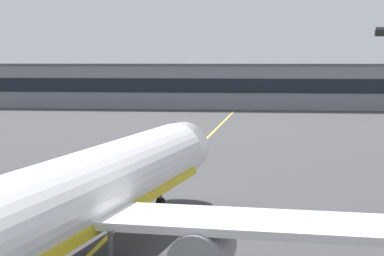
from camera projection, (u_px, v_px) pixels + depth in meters
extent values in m
cube|color=yellow|center=(151.00, 194.00, 54.80)|extent=(1.38, 180.00, 0.01)
cylinder|color=white|center=(71.00, 197.00, 33.97)|extent=(7.79, 36.20, 3.80)
cone|color=white|center=(179.00, 149.00, 52.65)|extent=(3.88, 2.99, 3.61)
cube|color=gold|center=(71.00, 220.00, 34.07)|extent=(7.39, 33.33, 0.44)
cube|color=black|center=(172.00, 142.00, 50.75)|extent=(2.95, 1.41, 0.60)
cube|color=white|center=(76.00, 214.00, 34.63)|extent=(32.34, 8.33, 0.36)
cylinder|color=gray|center=(203.00, 253.00, 32.31)|extent=(2.69, 3.83, 2.30)
cylinder|color=black|center=(212.00, 243.00, 34.10)|extent=(1.96, 0.40, 1.95)
cylinder|color=#4C4C51|center=(160.00, 189.00, 48.18)|extent=(0.24, 0.24, 1.60)
cylinder|color=black|center=(160.00, 205.00, 48.28)|extent=(0.50, 0.94, 0.90)
cylinder|color=#4C4C51|center=(111.00, 249.00, 31.58)|extent=(0.24, 0.24, 1.60)
cube|color=black|center=(380.00, 33.00, 34.50)|extent=(0.44, 0.36, 0.28)
cone|color=orange|center=(144.00, 200.00, 51.04)|extent=(0.36, 0.36, 0.55)
cylinder|color=white|center=(144.00, 199.00, 51.04)|extent=(0.23, 0.23, 0.07)
cube|color=orange|center=(144.00, 203.00, 51.07)|extent=(0.44, 0.44, 0.03)
cube|color=gray|center=(226.00, 87.00, 154.59)|extent=(145.92, 12.00, 8.68)
cube|color=black|center=(224.00, 86.00, 148.57)|extent=(140.08, 0.12, 2.80)
cube|color=#595C63|center=(226.00, 64.00, 154.18)|extent=(146.32, 12.40, 0.40)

